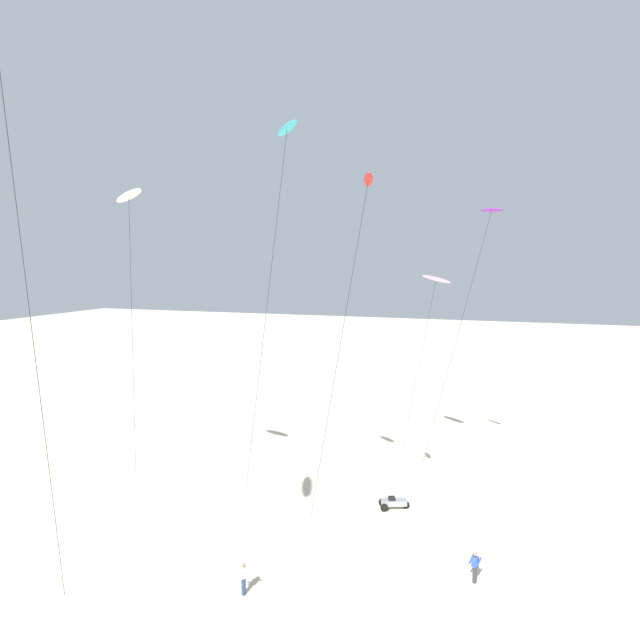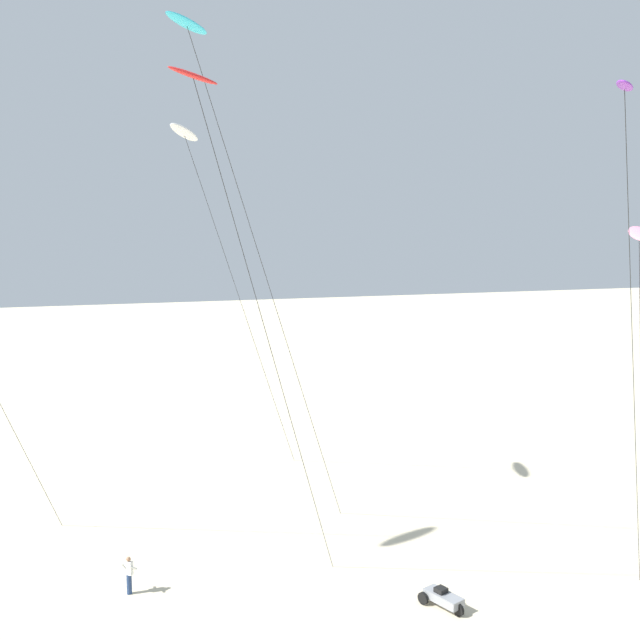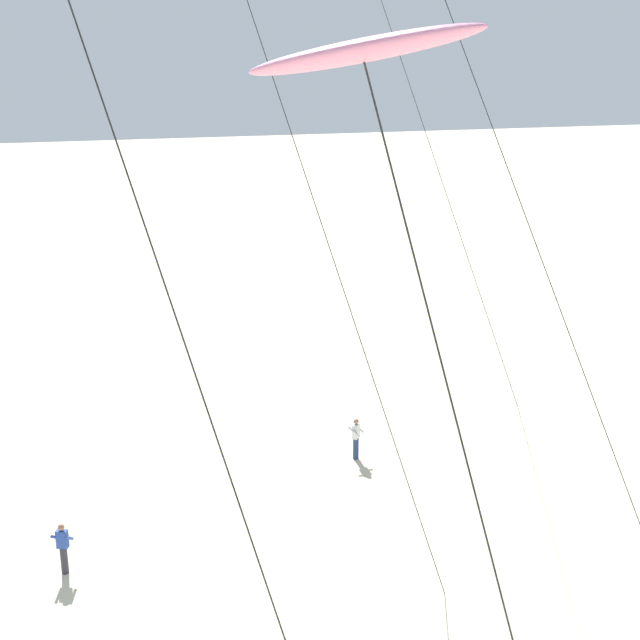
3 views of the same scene
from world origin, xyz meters
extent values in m
plane|color=beige|center=(0.00, 0.00, 0.00)|extent=(260.00, 260.00, 0.00)
ellipsoid|color=pink|center=(11.99, 0.36, 15.42)|extent=(2.11, 2.76, 0.85)
cylinder|color=#262626|center=(14.01, 1.96, 7.66)|extent=(4.07, 3.23, 15.33)
ellipsoid|color=purple|center=(7.48, -3.74, 20.16)|extent=(1.74, 1.85, 0.44)
cylinder|color=#262626|center=(10.71, -1.18, 10.04)|extent=(6.49, 5.14, 20.09)
cylinder|color=#262626|center=(-14.94, 12.46, 12.21)|extent=(8.41, 6.66, 24.44)
ellipsoid|color=red|center=(-5.50, 1.46, 20.66)|extent=(1.85, 0.92, 0.63)
cylinder|color=#262626|center=(-2.10, 4.15, 10.29)|extent=(6.84, 5.42, 20.59)
ellipsoid|color=#33BFE0|center=(-5.05, 5.78, 23.44)|extent=(2.15, 2.05, 0.59)
cylinder|color=#262626|center=(-0.62, 9.28, 11.67)|extent=(8.89, 7.04, 23.36)
ellipsoid|color=white|center=(-3.79, 16.34, 20.63)|extent=(2.32, 3.23, 0.88)
cylinder|color=#262626|center=(0.07, 19.39, 10.24)|extent=(7.74, 6.13, 20.50)
cylinder|color=navy|center=(-7.84, 7.17, 0.44)|extent=(0.22, 0.22, 0.88)
cube|color=white|center=(-7.84, 7.17, 1.17)|extent=(0.39, 0.37, 0.58)
sphere|color=#9E7051|center=(-7.84, 7.17, 1.57)|extent=(0.20, 0.20, 0.20)
cylinder|color=white|center=(-8.00, 7.31, 1.22)|extent=(0.40, 0.44, 0.39)
cylinder|color=white|center=(-7.67, 7.02, 1.22)|extent=(0.40, 0.44, 0.39)
cylinder|color=#33333D|center=(-2.98, -3.85, 0.44)|extent=(0.22, 0.22, 0.88)
cube|color=#2D4CA5|center=(-2.98, -3.85, 1.17)|extent=(0.31, 0.39, 0.58)
sphere|color=#9E7051|center=(-2.98, -3.85, 1.57)|extent=(0.20, 0.20, 0.20)
cylinder|color=#2D4CA5|center=(-3.07, -4.05, 1.22)|extent=(0.50, 0.27, 0.39)
cylinder|color=#2D4CA5|center=(-2.90, -3.64, 1.22)|extent=(0.50, 0.27, 0.39)
cube|color=gray|center=(4.46, 1.93, 0.44)|extent=(1.26, 1.84, 0.36)
cube|color=black|center=(4.41, 2.07, 0.72)|extent=(0.57, 0.57, 0.20)
cylinder|color=black|center=(4.74, 1.17, 0.26)|extent=(0.30, 0.53, 0.52)
cylinder|color=black|center=(4.63, 2.77, 0.26)|extent=(0.30, 0.53, 0.52)
cylinder|color=black|center=(3.78, 2.44, 0.26)|extent=(0.30, 0.53, 0.52)
camera|label=1|loc=(-32.13, -5.15, 16.88)|focal=31.71mm
camera|label=2|loc=(-9.30, -23.77, 15.70)|focal=41.28mm
camera|label=3|loc=(21.81, -3.05, 15.51)|focal=49.82mm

